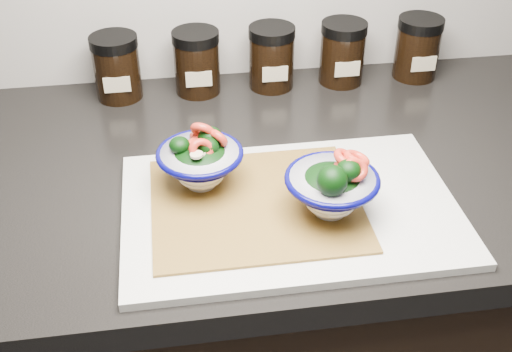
{
  "coord_description": "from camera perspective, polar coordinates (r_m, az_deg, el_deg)",
  "views": [
    {
      "loc": [
        -0.17,
        0.66,
        1.45
      ],
      "look_at": [
        -0.07,
        1.33,
        0.96
      ],
      "focal_mm": 45.0,
      "sensor_mm": 36.0,
      "label": 1
    }
  ],
  "objects": [
    {
      "name": "countertop",
      "position": [
        0.99,
        2.91,
        0.55
      ],
      "size": [
        3.5,
        0.6,
        0.04
      ],
      "primitive_type": "cube",
      "color": "black",
      "rests_on": "cabinet"
    },
    {
      "name": "spice_jar_a",
      "position": [
        1.15,
        -12.28,
        9.44
      ],
      "size": [
        0.08,
        0.08,
        0.11
      ],
      "color": "black",
      "rests_on": "countertop"
    },
    {
      "name": "bowl_left",
      "position": [
        0.88,
        -4.93,
        1.37
      ],
      "size": [
        0.12,
        0.12,
        0.1
      ],
      "rotation": [
        0.0,
        0.0,
        0.36
      ],
      "color": "white",
      "rests_on": "bamboo_mat"
    },
    {
      "name": "spice_jar_e",
      "position": [
        1.23,
        14.16,
        11.0
      ],
      "size": [
        0.08,
        0.08,
        0.11
      ],
      "color": "black",
      "rests_on": "countertop"
    },
    {
      "name": "cutting_board",
      "position": [
        0.87,
        3.04,
        -2.9
      ],
      "size": [
        0.45,
        0.3,
        0.01
      ],
      "primitive_type": "cube",
      "color": "silver",
      "rests_on": "countertop"
    },
    {
      "name": "spice_jar_c",
      "position": [
        1.16,
        1.39,
        10.52
      ],
      "size": [
        0.08,
        0.08,
        0.11
      ],
      "color": "black",
      "rests_on": "countertop"
    },
    {
      "name": "bamboo_mat",
      "position": [
        0.86,
        0.0,
        -2.48
      ],
      "size": [
        0.28,
        0.24,
        0.0
      ],
      "primitive_type": "cube",
      "color": "#A68031",
      "rests_on": "cutting_board"
    },
    {
      "name": "spice_jar_d",
      "position": [
        1.18,
        7.69,
        10.82
      ],
      "size": [
        0.08,
        0.08,
        0.11
      ],
      "color": "black",
      "rests_on": "countertop"
    },
    {
      "name": "spice_jar_b",
      "position": [
        1.14,
        -5.28,
        10.07
      ],
      "size": [
        0.08,
        0.08,
        0.11
      ],
      "color": "black",
      "rests_on": "countertop"
    },
    {
      "name": "bowl_right",
      "position": [
        0.83,
        6.82,
        -1.03
      ],
      "size": [
        0.12,
        0.12,
        0.09
      ],
      "rotation": [
        0.0,
        0.0,
        0.08
      ],
      "color": "white",
      "rests_on": "bamboo_mat"
    }
  ]
}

